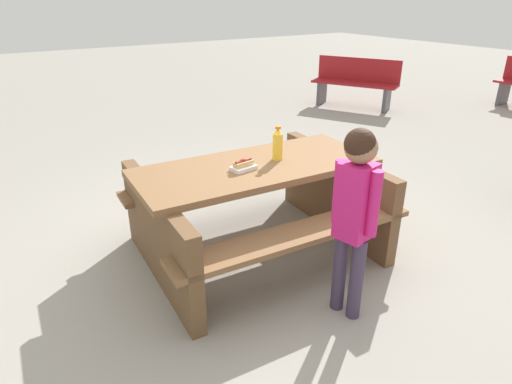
{
  "coord_description": "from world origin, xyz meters",
  "views": [
    {
      "loc": [
        1.68,
        2.56,
        1.92
      ],
      "look_at": [
        0.0,
        0.0,
        0.52
      ],
      "focal_mm": 31.02,
      "sensor_mm": 36.0,
      "label": 1
    }
  ],
  "objects": [
    {
      "name": "picnic_table",
      "position": [
        0.0,
        0.0,
        0.44
      ],
      "size": [
        1.9,
        1.52,
        0.75
      ],
      "color": "brown",
      "rests_on": "ground"
    },
    {
      "name": "park_bench_near",
      "position": [
        -4.19,
        -3.14,
        0.45
      ],
      "size": [
        1.05,
        1.52,
        0.85
      ],
      "color": "maroon",
      "rests_on": "ground"
    },
    {
      "name": "ground_plane",
      "position": [
        0.0,
        0.0,
        0.0
      ],
      "size": [
        30.0,
        30.0,
        0.0
      ],
      "primitive_type": "plane",
      "color": "gray",
      "rests_on": "ground"
    },
    {
      "name": "child_in_coat",
      "position": [
        -0.08,
        0.94,
        0.8
      ],
      "size": [
        0.21,
        0.3,
        1.25
      ],
      "color": "#3F334C",
      "rests_on": "ground"
    },
    {
      "name": "soda_bottle",
      "position": [
        -0.2,
        0.0,
        0.87
      ],
      "size": [
        0.08,
        0.08,
        0.26
      ],
      "color": "yellow",
      "rests_on": "picnic_table"
    },
    {
      "name": "hotdog_tray",
      "position": [
        0.14,
        0.04,
        0.78
      ],
      "size": [
        0.19,
        0.13,
        0.08
      ],
      "color": "white",
      "rests_on": "picnic_table"
    }
  ]
}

